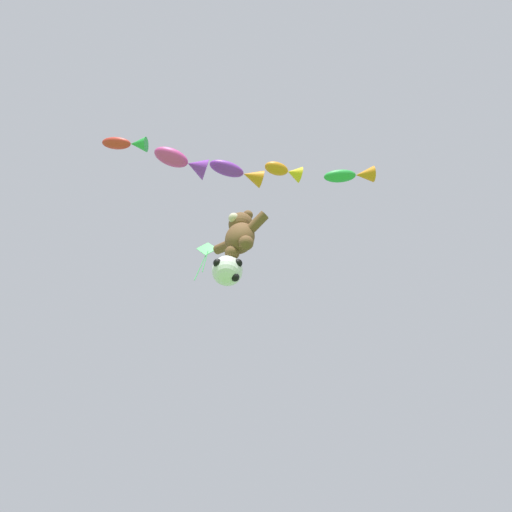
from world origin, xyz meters
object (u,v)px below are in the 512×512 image
fish_kite_emerald (352,175)px  diamond_kite (206,253)px  fish_kite_magenta (184,162)px  fish_kite_tangerine (285,171)px  teddy_bear_kite (240,234)px  fish_kite_crimson (128,144)px  fish_kite_violet (240,173)px  soccer_ball_kite (228,271)px

fish_kite_emerald → diamond_kite: bearing=-169.4°
fish_kite_magenta → fish_kite_tangerine: bearing=48.8°
teddy_bear_kite → fish_kite_crimson: size_ratio=1.40×
fish_kite_tangerine → fish_kite_violet: 1.81m
fish_kite_magenta → diamond_kite: 4.17m
fish_kite_emerald → fish_kite_crimson: bearing=-131.8°
fish_kite_emerald → fish_kite_tangerine: 2.68m
fish_kite_violet → fish_kite_tangerine: bearing=34.3°
soccer_ball_kite → fish_kite_emerald: fish_kite_emerald is taller
fish_kite_crimson → fish_kite_violet: bearing=56.5°
fish_kite_violet → teddy_bear_kite: bearing=114.5°
teddy_bear_kite → fish_kite_crimson: 5.77m
soccer_ball_kite → fish_kite_crimson: size_ratio=0.64×
fish_kite_magenta → teddy_bear_kite: bearing=72.0°
soccer_ball_kite → fish_kite_tangerine: size_ratio=0.65×
fish_kite_tangerine → fish_kite_magenta: size_ratio=0.76×
fish_kite_tangerine → fish_kite_magenta: bearing=-131.2°
fish_kite_magenta → fish_kite_emerald: bearing=46.9°
teddy_bear_kite → fish_kite_violet: bearing=-65.5°
fish_kite_emerald → fish_kite_tangerine: fish_kite_emerald is taller
teddy_bear_kite → fish_kite_tangerine: 4.08m
fish_kite_emerald → fish_kite_magenta: bearing=-133.1°
teddy_bear_kite → diamond_kite: 4.62m
soccer_ball_kite → fish_kite_emerald: size_ratio=0.51×
teddy_bear_kite → fish_kite_tangerine: size_ratio=1.42×
fish_kite_violet → fish_kite_crimson: (-2.35, -3.56, -0.44)m
teddy_bear_kite → fish_kite_violet: 3.97m
soccer_ball_kite → fish_kite_tangerine: bearing=7.0°
soccer_ball_kite → fish_kite_tangerine: 5.43m
fish_kite_violet → fish_kite_crimson: fish_kite_violet is taller
soccer_ball_kite → fish_kite_emerald: bearing=27.0°
fish_kite_emerald → fish_kite_violet: fish_kite_violet is taller
soccer_ball_kite → diamond_kite: size_ratio=0.35×
fish_kite_crimson → soccer_ball_kite: bearing=70.4°
soccer_ball_kite → teddy_bear_kite: bearing=-18.8°
fish_kite_emerald → fish_kite_violet: size_ratio=0.88×
fish_kite_violet → fish_kite_magenta: (-1.00, -1.83, -1.06)m
fish_kite_emerald → diamond_kite: (-6.73, -1.27, -0.55)m
diamond_kite → fish_kite_tangerine: bearing=-7.2°
fish_kite_emerald → teddy_bear_kite: bearing=-147.1°
diamond_kite → teddy_bear_kite: bearing=-19.4°
fish_kite_magenta → fish_kite_crimson: fish_kite_crimson is taller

